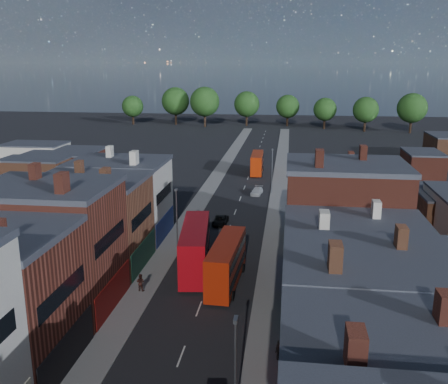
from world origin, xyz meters
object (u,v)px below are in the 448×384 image
(bus_2, at_px, (257,163))
(car_3, at_px, (257,191))
(car_2, at_px, (220,221))
(ped_3, at_px, (278,350))
(ped_1, at_px, (140,282))
(bus_1, at_px, (226,262))
(bus_0, at_px, (195,247))

(bus_2, xyz_separation_m, car_3, (1.14, -17.31, -1.70))
(car_2, bearing_deg, ped_3, -73.20)
(car_3, relative_size, ped_1, 2.34)
(ped_1, bearing_deg, bus_1, -148.78)
(bus_1, relative_size, bus_2, 1.11)
(ped_1, bearing_deg, car_3, -89.79)
(bus_0, relative_size, ped_1, 6.89)
(car_3, bearing_deg, ped_1, -95.72)
(car_3, height_order, ped_1, ped_1)
(bus_1, distance_m, ped_1, 9.05)
(car_2, bearing_deg, car_3, 78.18)
(bus_2, bearing_deg, bus_0, -95.01)
(bus_0, xyz_separation_m, ped_1, (-4.60, -5.80, -1.81))
(ped_3, bearing_deg, bus_2, 30.05)
(bus_0, distance_m, car_2, 17.06)
(bus_1, bearing_deg, ped_1, -158.70)
(car_2, height_order, ped_3, ped_3)
(bus_1, height_order, car_2, bus_1)
(bus_2, distance_m, car_3, 17.43)
(car_3, xyz_separation_m, ped_1, (-9.20, -40.36, 0.41))
(car_2, bearing_deg, bus_1, -79.02)
(bus_0, relative_size, car_2, 2.89)
(car_2, relative_size, ped_3, 2.61)
(bus_2, relative_size, ped_3, 6.05)
(bus_1, xyz_separation_m, ped_1, (-8.47, -2.78, -1.53))
(bus_2, bearing_deg, car_2, -96.06)
(bus_2, relative_size, car_3, 2.36)
(bus_1, bearing_deg, bus_2, 93.56)
(ped_3, bearing_deg, car_3, 30.54)
(car_3, bearing_deg, bus_0, -90.47)
(car_2, relative_size, ped_1, 2.39)
(car_3, distance_m, ped_1, 41.40)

